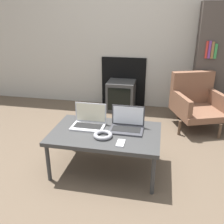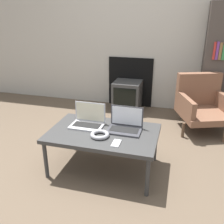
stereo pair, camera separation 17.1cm
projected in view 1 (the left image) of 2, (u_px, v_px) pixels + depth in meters
name	position (u px, v px, depth m)	size (l,w,h in m)	color
ground_plane	(101.00, 181.00, 2.28)	(14.00, 14.00, 0.00)	brown
wall_back	(133.00, 22.00, 3.66)	(7.00, 0.08, 2.60)	#ADA89E
table	(106.00, 135.00, 2.32)	(1.01, 0.64, 0.40)	#333333
laptop_left	(89.00, 121.00, 2.42)	(0.31, 0.22, 0.21)	#B2B2B7
laptop_right	(127.00, 125.00, 2.35)	(0.31, 0.22, 0.21)	#38383D
headphones	(103.00, 135.00, 2.21)	(0.17, 0.17, 0.04)	gray
phone	(121.00, 143.00, 2.11)	(0.06, 0.12, 0.01)	silver
tv	(121.00, 95.00, 3.86)	(0.41, 0.40, 0.45)	#383838
armchair	(196.00, 101.00, 3.26)	(0.75, 0.77, 0.70)	brown
bookshelf	(223.00, 63.00, 3.43)	(0.75, 0.32, 1.56)	#3F3833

